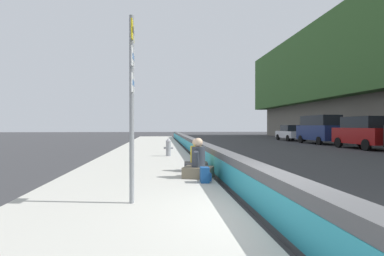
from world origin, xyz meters
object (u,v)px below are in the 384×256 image
Objects in this scene: route_sign_post at (132,94)px; seated_person_middle at (196,161)px; parked_car_fourth at (364,132)px; seated_person_foreground at (198,165)px; backpack at (205,175)px; parked_car_midline at (320,129)px; parked_car_far at (291,133)px; fire_hydrant at (168,147)px.

route_sign_post is 4.88m from seated_person_middle.
parked_car_fourth is (14.80, -14.69, -1.05)m from route_sign_post.
seated_person_foreground reaches higher than backpack.
parked_car_midline is 6.33m from parked_car_far.
fire_hydrant is 0.17× the size of parked_car_midline.
backpack is at bearing 145.66° from parked_car_midline.
route_sign_post is 3.16× the size of seated_person_foreground.
seated_person_foreground is 22.52m from parked_car_midline.
route_sign_post is 9.67m from fire_hydrant.
seated_person_middle is 26.64m from parked_car_far.
seated_person_foreground is 1.08× the size of seated_person_middle.
parked_car_far is (17.98, -13.79, 0.27)m from fire_hydrant.
fire_hydrant is 6.64m from seated_person_foreground.
parked_car_midline is at bearing -49.85° from fire_hydrant.
seated_person_foreground is at bearing 176.81° from seated_person_middle.
parked_car_far reaches higher than backpack.
backpack is (-0.82, -0.08, -0.16)m from seated_person_foreground.
route_sign_post is at bearing 150.68° from seated_person_foreground.
route_sign_post reaches higher than fire_hydrant.
parked_car_fourth is at bearing -68.90° from fire_hydrant.
backpack is (-7.42, -0.79, -0.25)m from fire_hydrant.
seated_person_middle is (-5.27, -0.79, -0.12)m from fire_hydrant.
parked_car_midline reaches higher than backpack.
backpack is 28.54m from parked_car_far.
seated_person_foreground is 0.25× the size of parked_car_far.
seated_person_middle is at bearing -171.52° from fire_hydrant.
seated_person_foreground is at bearing 5.77° from backpack.
seated_person_foreground is 2.84× the size of backpack.
parked_car_midline reaches higher than fire_hydrant.
route_sign_post reaches higher than backpack.
fire_hydrant is at bearing 8.48° from seated_person_middle.
fire_hydrant is 14.79m from parked_car_fourth.
seated_person_middle is 0.20× the size of parked_car_midline.
parked_car_midline is (19.10, -13.05, 1.02)m from backpack.
route_sign_post is at bearing 135.22° from parked_car_fourth.
fire_hydrant is at bearing 130.15° from parked_car_midline.
parked_car_fourth is at bearing -50.84° from seated_person_middle.
seated_person_foreground is (2.89, -1.62, -1.74)m from route_sign_post.
parked_car_fourth is (5.32, -13.78, 0.60)m from fire_hydrant.
seated_person_middle is 21.41m from parked_car_midline.
fire_hydrant is 0.77× the size of seated_person_foreground.
seated_person_middle is at bearing 0.22° from backpack.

